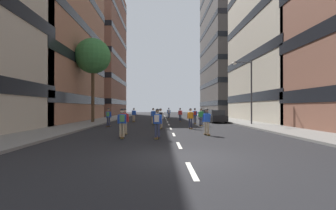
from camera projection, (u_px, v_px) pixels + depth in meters
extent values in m
plane|color=black|center=(167.00, 122.00, 32.49)|extent=(138.07, 138.07, 0.00)
cube|color=gray|center=(102.00, 120.00, 35.10)|extent=(3.55, 63.28, 0.14)
cube|color=gray|center=(231.00, 120.00, 35.63)|extent=(3.55, 63.28, 0.14)
cube|color=silver|center=(192.00, 170.00, 7.49)|extent=(0.16, 2.20, 0.01)
cube|color=silver|center=(179.00, 145.00, 12.49)|extent=(0.16, 2.20, 0.01)
cube|color=silver|center=(174.00, 134.00, 17.49)|extent=(0.16, 2.20, 0.01)
cube|color=silver|center=(171.00, 128.00, 22.48)|extent=(0.16, 2.20, 0.01)
cube|color=silver|center=(169.00, 125.00, 27.48)|extent=(0.16, 2.20, 0.01)
cube|color=silver|center=(167.00, 122.00, 32.48)|extent=(0.16, 2.20, 0.01)
cube|color=silver|center=(167.00, 120.00, 37.48)|extent=(0.16, 2.20, 0.01)
cube|color=silver|center=(166.00, 119.00, 42.47)|extent=(0.16, 2.20, 0.01)
cube|color=silver|center=(165.00, 117.00, 47.47)|extent=(0.16, 2.20, 0.01)
cube|color=silver|center=(165.00, 116.00, 52.47)|extent=(0.16, 2.20, 0.01)
cube|color=silver|center=(164.00, 116.00, 57.47)|extent=(0.16, 2.20, 0.01)
cube|color=#9E6B51|center=(33.00, 30.00, 33.21)|extent=(13.37, 22.26, 23.69)
cube|color=black|center=(33.00, 100.00, 33.13)|extent=(13.49, 22.38, 1.10)
cube|color=black|center=(33.00, 63.00, 33.17)|extent=(13.49, 22.38, 1.10)
cube|color=black|center=(33.00, 27.00, 33.21)|extent=(13.49, 22.38, 1.10)
cube|color=brown|center=(93.00, 51.00, 62.19)|extent=(13.37, 22.51, 31.25)
cube|color=black|center=(92.00, 102.00, 62.08)|extent=(13.49, 22.63, 1.10)
cube|color=black|center=(92.00, 81.00, 62.13)|extent=(13.49, 22.63, 1.10)
cube|color=black|center=(92.00, 59.00, 62.17)|extent=(13.49, 22.63, 1.10)
cube|color=black|center=(93.00, 38.00, 62.22)|extent=(13.49, 22.63, 1.10)
cube|color=black|center=(93.00, 16.00, 62.27)|extent=(13.49, 22.63, 1.10)
cube|color=#BCB29E|center=(297.00, 43.00, 34.24)|extent=(13.37, 19.66, 20.87)
cube|color=black|center=(297.00, 98.00, 34.17)|extent=(13.49, 19.78, 1.10)
cube|color=black|center=(297.00, 59.00, 34.22)|extent=(13.49, 19.78, 1.10)
cube|color=black|center=(297.00, 20.00, 34.27)|extent=(13.49, 19.78, 1.10)
cube|color=#4C4744|center=(234.00, 40.00, 63.27)|extent=(13.37, 23.10, 37.06)
cube|color=black|center=(234.00, 104.00, 63.12)|extent=(13.49, 23.22, 1.10)
cube|color=black|center=(234.00, 85.00, 63.16)|extent=(13.49, 23.22, 1.10)
cube|color=black|center=(234.00, 66.00, 63.21)|extent=(13.49, 23.22, 1.10)
cube|color=black|center=(234.00, 47.00, 63.25)|extent=(13.49, 23.22, 1.10)
cube|color=black|center=(234.00, 29.00, 63.29)|extent=(13.49, 23.22, 1.10)
cube|color=black|center=(234.00, 10.00, 63.34)|extent=(13.49, 23.22, 1.10)
cube|color=black|center=(216.00, 118.00, 31.27)|extent=(1.80, 4.40, 0.70)
cube|color=#2D3338|center=(217.00, 113.00, 31.13)|extent=(1.60, 2.10, 0.64)
cylinder|color=black|center=(208.00, 119.00, 32.70)|extent=(0.22, 0.64, 0.64)
cylinder|color=black|center=(220.00, 119.00, 32.75)|extent=(0.22, 0.64, 0.64)
cylinder|color=black|center=(212.00, 121.00, 29.80)|extent=(0.22, 0.64, 0.64)
cylinder|color=black|center=(226.00, 121.00, 29.85)|extent=(0.22, 0.64, 0.64)
cube|color=silver|center=(206.00, 116.00, 38.22)|extent=(1.80, 4.40, 0.70)
cube|color=#2D3338|center=(206.00, 112.00, 38.07)|extent=(1.60, 2.10, 0.64)
cylinder|color=black|center=(199.00, 117.00, 39.64)|extent=(0.22, 0.64, 0.64)
cylinder|color=black|center=(210.00, 117.00, 39.69)|extent=(0.22, 0.64, 0.64)
cylinder|color=black|center=(202.00, 118.00, 36.74)|extent=(0.22, 0.64, 0.64)
cylinder|color=black|center=(213.00, 118.00, 36.79)|extent=(0.22, 0.64, 0.64)
cylinder|color=#4C3823|center=(93.00, 95.00, 30.33)|extent=(0.36, 0.36, 6.34)
sphere|color=#387A3D|center=(93.00, 56.00, 30.37)|extent=(4.17, 4.17, 4.17)
cylinder|color=#3F3F44|center=(251.00, 93.00, 26.58)|extent=(0.16, 0.16, 6.50)
cylinder|color=#3F3F44|center=(243.00, 62.00, 26.58)|extent=(1.80, 0.10, 0.10)
ellipsoid|color=silver|center=(234.00, 64.00, 26.55)|extent=(0.50, 0.30, 0.24)
cube|color=brown|center=(169.00, 119.00, 40.74)|extent=(0.21, 0.90, 0.02)
cylinder|color=#D8BF4C|center=(169.00, 119.00, 41.06)|extent=(0.18, 0.07, 0.07)
cylinder|color=#D8BF4C|center=(169.00, 119.00, 40.42)|extent=(0.18, 0.07, 0.07)
cylinder|color=#2D334C|center=(168.00, 116.00, 40.74)|extent=(0.14, 0.14, 0.80)
cylinder|color=#2D334C|center=(169.00, 116.00, 40.74)|extent=(0.14, 0.14, 0.80)
cube|color=blue|center=(169.00, 112.00, 40.75)|extent=(0.32, 0.20, 0.55)
cylinder|color=blue|center=(167.00, 112.00, 40.79)|extent=(0.09, 0.23, 0.55)
cylinder|color=blue|center=(170.00, 112.00, 40.81)|extent=(0.09, 0.23, 0.55)
sphere|color=beige|center=(169.00, 109.00, 40.77)|extent=(0.22, 0.22, 0.22)
sphere|color=black|center=(169.00, 108.00, 40.77)|extent=(0.21, 0.21, 0.21)
cube|color=beige|center=(169.00, 111.00, 40.57)|extent=(0.26, 0.16, 0.40)
cube|color=brown|center=(160.00, 128.00, 22.23)|extent=(0.28, 0.91, 0.02)
cylinder|color=#D8BF4C|center=(160.00, 128.00, 22.55)|extent=(0.19, 0.09, 0.07)
cylinder|color=#D8BF4C|center=(161.00, 129.00, 21.91)|extent=(0.19, 0.09, 0.07)
cylinder|color=tan|center=(159.00, 123.00, 22.22)|extent=(0.15, 0.15, 0.80)
cylinder|color=tan|center=(161.00, 123.00, 22.24)|extent=(0.15, 0.15, 0.80)
cube|color=white|center=(160.00, 115.00, 22.24)|extent=(0.34, 0.23, 0.55)
cylinder|color=white|center=(158.00, 116.00, 22.26)|extent=(0.11, 0.24, 0.55)
cylinder|color=white|center=(163.00, 115.00, 22.31)|extent=(0.11, 0.24, 0.55)
sphere|color=#997051|center=(160.00, 110.00, 22.26)|extent=(0.22, 0.22, 0.22)
sphere|color=black|center=(160.00, 109.00, 22.26)|extent=(0.21, 0.21, 0.21)
cube|color=black|center=(161.00, 115.00, 22.06)|extent=(0.27, 0.18, 0.40)
cube|color=brown|center=(108.00, 126.00, 24.59)|extent=(0.28, 0.91, 0.02)
cylinder|color=#D8BF4C|center=(109.00, 126.00, 24.91)|extent=(0.19, 0.09, 0.07)
cylinder|color=#D8BF4C|center=(107.00, 127.00, 24.27)|extent=(0.19, 0.09, 0.07)
cylinder|color=#2D334C|center=(107.00, 121.00, 24.60)|extent=(0.15, 0.15, 0.80)
cylinder|color=#2D334C|center=(109.00, 121.00, 24.59)|extent=(0.15, 0.15, 0.80)
cube|color=blue|center=(108.00, 114.00, 24.60)|extent=(0.34, 0.23, 0.55)
cylinder|color=blue|center=(106.00, 115.00, 24.66)|extent=(0.11, 0.24, 0.55)
cylinder|color=blue|center=(111.00, 115.00, 24.63)|extent=(0.11, 0.24, 0.55)
sphere|color=#997051|center=(109.00, 110.00, 24.62)|extent=(0.22, 0.22, 0.22)
sphere|color=black|center=(109.00, 109.00, 24.62)|extent=(0.21, 0.21, 0.21)
cube|color=#4C8C4C|center=(108.00, 114.00, 24.42)|extent=(0.27, 0.18, 0.40)
cube|color=brown|center=(153.00, 124.00, 28.01)|extent=(0.30, 0.92, 0.02)
cylinder|color=#D8BF4C|center=(153.00, 124.00, 28.32)|extent=(0.19, 0.09, 0.07)
cylinder|color=#D8BF4C|center=(153.00, 124.00, 27.69)|extent=(0.19, 0.09, 0.07)
cylinder|color=tan|center=(152.00, 120.00, 28.00)|extent=(0.15, 0.15, 0.80)
cylinder|color=tan|center=(154.00, 120.00, 28.02)|extent=(0.15, 0.15, 0.80)
cube|color=blue|center=(153.00, 114.00, 28.02)|extent=(0.34, 0.23, 0.55)
cylinder|color=blue|center=(151.00, 114.00, 28.04)|extent=(0.11, 0.24, 0.55)
cylinder|color=blue|center=(155.00, 114.00, 28.10)|extent=(0.11, 0.24, 0.55)
sphere|color=tan|center=(153.00, 109.00, 28.04)|extent=(0.22, 0.22, 0.22)
sphere|color=black|center=(153.00, 109.00, 28.04)|extent=(0.21, 0.21, 0.21)
cube|color=brown|center=(125.00, 134.00, 17.23)|extent=(0.29, 0.92, 0.02)
cylinder|color=#D8BF4C|center=(126.00, 134.00, 17.55)|extent=(0.19, 0.09, 0.07)
cylinder|color=#D8BF4C|center=(124.00, 135.00, 16.91)|extent=(0.19, 0.09, 0.07)
cylinder|color=tan|center=(123.00, 127.00, 17.24)|extent=(0.15, 0.15, 0.80)
cylinder|color=tan|center=(126.00, 128.00, 17.23)|extent=(0.15, 0.15, 0.80)
cube|color=red|center=(125.00, 117.00, 17.24)|extent=(0.34, 0.23, 0.55)
cylinder|color=red|center=(122.00, 118.00, 17.31)|extent=(0.11, 0.24, 0.55)
cylinder|color=red|center=(128.00, 118.00, 17.28)|extent=(0.11, 0.24, 0.55)
sphere|color=beige|center=(125.00, 111.00, 17.27)|extent=(0.22, 0.22, 0.22)
sphere|color=black|center=(125.00, 110.00, 17.27)|extent=(0.21, 0.21, 0.21)
cube|color=beige|center=(124.00, 117.00, 17.06)|extent=(0.27, 0.18, 0.40)
cube|color=brown|center=(180.00, 121.00, 33.75)|extent=(0.24, 0.91, 0.02)
cylinder|color=#D8BF4C|center=(180.00, 121.00, 34.07)|extent=(0.18, 0.08, 0.07)
cylinder|color=#D8BF4C|center=(180.00, 121.00, 33.43)|extent=(0.18, 0.08, 0.07)
cylinder|color=#2D334C|center=(179.00, 118.00, 33.76)|extent=(0.15, 0.15, 0.80)
cylinder|color=#2D334C|center=(181.00, 118.00, 33.75)|extent=(0.15, 0.15, 0.80)
cube|color=red|center=(180.00, 113.00, 33.76)|extent=(0.33, 0.21, 0.55)
cylinder|color=red|center=(178.00, 113.00, 33.82)|extent=(0.10, 0.23, 0.55)
cylinder|color=red|center=(182.00, 113.00, 33.81)|extent=(0.10, 0.23, 0.55)
sphere|color=#997051|center=(180.00, 109.00, 33.79)|extent=(0.22, 0.22, 0.22)
sphere|color=black|center=(180.00, 109.00, 33.79)|extent=(0.21, 0.21, 0.21)
cube|color=brown|center=(134.00, 121.00, 32.64)|extent=(0.35, 0.92, 0.02)
cylinder|color=#D8BF4C|center=(135.00, 121.00, 32.95)|extent=(0.19, 0.10, 0.07)
cylinder|color=#D8BF4C|center=(133.00, 122.00, 32.32)|extent=(0.19, 0.10, 0.07)
cylinder|color=tan|center=(133.00, 118.00, 32.65)|extent=(0.16, 0.16, 0.80)
cylinder|color=tan|center=(135.00, 118.00, 32.63)|extent=(0.16, 0.16, 0.80)
cube|color=blue|center=(134.00, 113.00, 32.65)|extent=(0.35, 0.25, 0.55)
cylinder|color=blue|center=(132.00, 113.00, 32.73)|extent=(0.13, 0.24, 0.55)
cylinder|color=blue|center=(136.00, 113.00, 32.67)|extent=(0.13, 0.24, 0.55)
sphere|color=beige|center=(134.00, 109.00, 32.67)|extent=(0.22, 0.22, 0.22)
sphere|color=black|center=(134.00, 109.00, 32.67)|extent=(0.21, 0.21, 0.21)
cube|color=brown|center=(195.00, 123.00, 29.07)|extent=(0.22, 0.90, 0.02)
cylinder|color=#D8BF4C|center=(195.00, 123.00, 29.39)|extent=(0.18, 0.07, 0.07)
cylinder|color=#D8BF4C|center=(195.00, 124.00, 28.75)|extent=(0.18, 0.07, 0.07)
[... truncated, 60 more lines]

